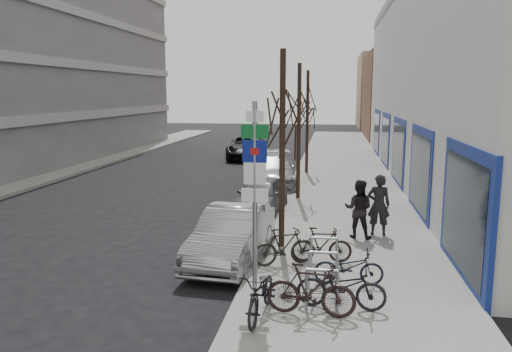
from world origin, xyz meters
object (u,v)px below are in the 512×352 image
(lane_car, at_px, (247,147))
(pedestrian_far, at_px, (359,209))
(tree_far, at_px, (308,98))
(bike_mid_inner, at_px, (284,246))
(tree_mid, at_px, (299,99))
(pedestrian_near, at_px, (379,205))
(parked_car_mid, at_px, (261,195))
(parked_car_back, at_px, (272,171))
(meter_mid, at_px, (283,185))
(meter_back, at_px, (295,165))
(meter_front, at_px, (263,223))
(bike_rack, at_px, (323,266))
(bike_mid_curb, at_px, (349,264))
(highway_sign_pole, at_px, (255,188))
(parked_car_front, at_px, (232,235))
(tree_near, at_px, (283,102))
(bike_near_left, at_px, (262,289))
(bike_far_inner, at_px, (322,244))
(bike_near_right, at_px, (311,289))
(bike_far_curb, at_px, (341,283))

(lane_car, relative_size, pedestrian_far, 3.12)
(tree_far, bearing_deg, bike_mid_inner, -89.14)
(tree_mid, relative_size, pedestrian_near, 2.99)
(pedestrian_far, bearing_deg, parked_car_mid, -32.16)
(parked_car_back, height_order, pedestrian_near, pedestrian_near)
(meter_mid, xyz_separation_m, meter_back, (0.00, 5.50, 0.00))
(parked_car_mid, distance_m, pedestrian_far, 4.62)
(meter_front, height_order, pedestrian_far, pedestrian_far)
(tree_mid, bearing_deg, lane_car, 108.56)
(bike_rack, xyz_separation_m, meter_front, (-1.65, 2.40, 0.26))
(lane_car, bearing_deg, bike_rack, -82.90)
(tree_mid, bearing_deg, meter_mid, -106.70)
(meter_front, bearing_deg, bike_mid_curb, -43.48)
(highway_sign_pole, bearing_deg, pedestrian_near, 59.59)
(bike_rack, distance_m, pedestrian_far, 4.16)
(parked_car_front, xyz_separation_m, parked_car_back, (-0.22, 10.53, 0.05))
(tree_near, relative_size, bike_mid_inner, 3.48)
(bike_near_left, relative_size, bike_mid_inner, 1.12)
(tree_mid, relative_size, bike_far_inner, 3.61)
(bike_near_right, bearing_deg, meter_back, 10.44)
(bike_far_curb, distance_m, pedestrian_far, 5.08)
(tree_near, height_order, parked_car_back, tree_near)
(tree_near, xyz_separation_m, bike_near_right, (1.00, -4.31, -3.43))
(meter_back, bearing_deg, bike_near_right, -84.41)
(bike_rack, distance_m, bike_far_inner, 1.69)
(tree_near, xyz_separation_m, tree_far, (0.00, 13.00, 0.00))
(tree_near, xyz_separation_m, pedestrian_near, (2.74, 1.50, -3.03))
(bike_far_inner, distance_m, parked_car_back, 11.04)
(parked_car_back, bearing_deg, tree_mid, -72.09)
(meter_back, bearing_deg, meter_mid, -90.00)
(parked_car_front, bearing_deg, bike_mid_inner, -17.03)
(bike_rack, bearing_deg, meter_mid, 101.80)
(tree_mid, xyz_separation_m, parked_car_back, (-1.42, 3.03, -3.35))
(bike_near_left, relative_size, bike_far_inner, 1.16)
(meter_front, xyz_separation_m, bike_mid_inner, (0.67, -1.07, -0.29))
(meter_mid, bearing_deg, bike_mid_inner, -84.18)
(bike_mid_inner, relative_size, parked_car_mid, 0.41)
(highway_sign_pole, height_order, meter_back, highway_sign_pole)
(bike_near_left, distance_m, parked_car_front, 3.71)
(tree_near, xyz_separation_m, tree_mid, (0.00, 6.50, 0.00))
(bike_near_left, bearing_deg, bike_rack, 60.60)
(tree_near, bearing_deg, parked_car_back, 98.49)
(pedestrian_near, xyz_separation_m, pedestrian_far, (-0.60, -0.37, -0.05))
(bike_rack, xyz_separation_m, bike_far_curb, (0.38, -1.00, 0.03))
(bike_mid_curb, relative_size, parked_car_front, 0.36)
(bike_near_right, bearing_deg, parked_car_front, 38.49)
(tree_far, relative_size, parked_car_back, 1.06)
(meter_front, distance_m, bike_mid_curb, 3.06)
(bike_mid_curb, relative_size, parked_car_mid, 0.40)
(tree_far, bearing_deg, bike_far_curb, -84.66)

